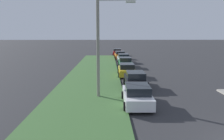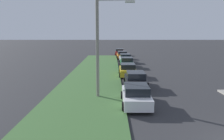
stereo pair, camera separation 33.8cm
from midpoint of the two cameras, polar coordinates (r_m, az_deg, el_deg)
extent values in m
cube|color=#3D6633|center=(19.88, -6.55, -5.12)|extent=(60.00, 6.00, 0.12)
cube|color=silver|center=(16.06, 5.64, -6.72)|extent=(4.32, 1.85, 0.70)
cube|color=black|center=(15.71, 5.75, -4.73)|extent=(2.22, 1.63, 0.55)
cylinder|color=black|center=(17.36, 2.20, -6.31)|extent=(0.64, 0.23, 0.64)
cylinder|color=black|center=(17.53, 8.12, -6.25)|extent=(0.64, 0.23, 0.64)
cylinder|color=black|center=(14.78, 2.64, -9.13)|extent=(0.64, 0.23, 0.64)
cylinder|color=black|center=(14.98, 9.62, -9.01)|extent=(0.64, 0.23, 0.64)
cube|color=black|center=(21.20, 5.34, -2.77)|extent=(4.30, 1.81, 0.70)
cube|color=black|center=(20.88, 5.42, -1.21)|extent=(2.20, 1.60, 0.55)
cylinder|color=black|center=(22.49, 2.68, -2.69)|extent=(0.64, 0.22, 0.64)
cylinder|color=black|center=(22.67, 7.23, -2.66)|extent=(0.64, 0.22, 0.64)
cylinder|color=black|center=(19.86, 3.15, -4.31)|extent=(0.64, 0.22, 0.64)
cylinder|color=black|center=(20.07, 8.30, -4.26)|extent=(0.64, 0.22, 0.64)
cube|color=gold|center=(26.62, 3.29, -0.27)|extent=(4.32, 1.85, 0.70)
cube|color=black|center=(26.33, 3.33, 1.00)|extent=(2.22, 1.62, 0.55)
cylinder|color=black|center=(27.95, 1.28, -0.32)|extent=(0.64, 0.23, 0.64)
cylinder|color=black|center=(28.06, 4.95, -0.31)|extent=(0.64, 0.23, 0.64)
cylinder|color=black|center=(25.30, 1.44, -1.34)|extent=(0.64, 0.23, 0.64)
cylinder|color=black|center=(25.42, 5.51, -1.33)|extent=(0.64, 0.23, 0.64)
cube|color=#1E6B38|center=(33.32, 2.99, 1.67)|extent=(4.31, 1.82, 0.70)
cube|color=black|center=(33.04, 3.02, 2.70)|extent=(2.21, 1.61, 0.55)
cylinder|color=black|center=(34.65, 1.36, 1.56)|extent=(0.64, 0.22, 0.64)
cylinder|color=black|center=(34.75, 4.33, 1.56)|extent=(0.64, 0.22, 0.64)
cylinder|color=black|center=(31.97, 1.52, 0.90)|extent=(0.64, 0.22, 0.64)
cylinder|color=black|center=(32.09, 4.74, 0.91)|extent=(0.64, 0.22, 0.64)
cube|color=#B2B5BA|center=(38.59, 2.57, 2.72)|extent=(4.37, 1.97, 0.70)
cube|color=black|center=(38.33, 2.60, 3.61)|extent=(2.26, 1.69, 0.55)
cylinder|color=black|center=(39.88, 1.08, 2.58)|extent=(0.65, 0.25, 0.64)
cylinder|color=black|center=(40.05, 3.65, 2.59)|extent=(0.65, 0.25, 0.64)
cylinder|color=black|center=(37.20, 1.39, 2.09)|extent=(0.65, 0.25, 0.64)
cylinder|color=black|center=(37.39, 4.14, 2.11)|extent=(0.65, 0.25, 0.64)
cube|color=orange|center=(44.15, 1.76, 3.56)|extent=(4.38, 2.00, 0.70)
cube|color=black|center=(43.89, 1.79, 4.34)|extent=(2.27, 1.70, 0.55)
cylinder|color=black|center=(45.44, 0.46, 3.41)|extent=(0.65, 0.25, 0.64)
cylinder|color=black|center=(45.60, 2.72, 3.42)|extent=(0.65, 0.25, 0.64)
cylinder|color=black|center=(42.76, 0.72, 3.04)|extent=(0.65, 0.25, 0.64)
cylinder|color=black|center=(42.93, 3.12, 3.05)|extent=(0.65, 0.25, 0.64)
cube|color=red|center=(50.88, 1.15, 4.32)|extent=(4.38, 2.01, 0.70)
cube|color=black|center=(50.63, 1.15, 5.01)|extent=(2.28, 1.71, 0.55)
cylinder|color=black|center=(52.26, 0.18, 4.18)|extent=(0.65, 0.25, 0.64)
cylinder|color=black|center=(52.24, 2.16, 4.17)|extent=(0.65, 0.25, 0.64)
cylinder|color=black|center=(49.57, 0.09, 3.90)|extent=(0.65, 0.25, 0.64)
cylinder|color=black|center=(49.55, 2.17, 3.89)|extent=(0.65, 0.25, 0.64)
cylinder|color=gray|center=(17.32, -4.06, 5.17)|extent=(0.24, 0.24, 7.50)
cylinder|color=gray|center=(17.34, -0.08, 17.12)|extent=(0.26, 2.40, 0.12)
cube|color=silver|center=(17.32, 4.07, 16.78)|extent=(0.40, 0.72, 0.24)
camera|label=1|loc=(0.17, -90.48, -0.08)|focal=36.76mm
camera|label=2|loc=(0.17, 89.52, 0.08)|focal=36.76mm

